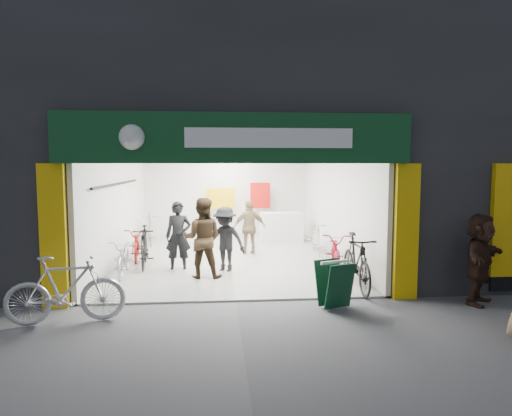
{
  "coord_description": "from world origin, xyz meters",
  "views": [
    {
      "loc": [
        -0.36,
        -8.37,
        2.57
      ],
      "look_at": [
        0.51,
        1.5,
        1.63
      ],
      "focal_mm": 32.0,
      "sensor_mm": 36.0,
      "label": 1
    }
  ],
  "objects": [
    {
      "name": "ground",
      "position": [
        0.0,
        0.0,
        0.0
      ],
      "size": [
        60.0,
        60.0,
        0.0
      ],
      "primitive_type": "plane",
      "color": "#56565B",
      "rests_on": "ground"
    },
    {
      "name": "building",
      "position": [
        0.91,
        4.99,
        4.31
      ],
      "size": [
        17.0,
        10.27,
        8.0
      ],
      "color": "#232326",
      "rests_on": "ground"
    },
    {
      "name": "bike_left_front",
      "position": [
        -2.5,
        2.3,
        0.43
      ],
      "size": [
        0.68,
        1.67,
        0.86
      ],
      "primitive_type": "imported",
      "rotation": [
        0.0,
        0.0,
        0.06
      ],
      "color": "#AFAFB4",
      "rests_on": "ground"
    },
    {
      "name": "bike_left_midfront",
      "position": [
        -2.16,
        3.12,
        0.52
      ],
      "size": [
        0.65,
        1.78,
        1.05
      ],
      "primitive_type": "imported",
      "rotation": [
        0.0,
        0.0,
        0.09
      ],
      "color": "black",
      "rests_on": "ground"
    },
    {
      "name": "bike_left_midback",
      "position": [
        -2.5,
        4.02,
        0.45
      ],
      "size": [
        0.83,
        1.77,
        0.9
      ],
      "primitive_type": "imported",
      "rotation": [
        0.0,
        0.0,
        0.14
      ],
      "color": "maroon",
      "rests_on": "ground"
    },
    {
      "name": "bike_left_back",
      "position": [
        -2.5,
        6.51,
        0.51
      ],
      "size": [
        0.8,
        1.77,
        1.03
      ],
      "primitive_type": "imported",
      "rotation": [
        0.0,
        0.0,
        0.19
      ],
      "color": "#A3A3A8",
      "rests_on": "ground"
    },
    {
      "name": "bike_right_front",
      "position": [
        2.5,
        0.6,
        0.58
      ],
      "size": [
        0.6,
        1.95,
        1.16
      ],
      "primitive_type": "imported",
      "rotation": [
        0.0,
        0.0,
        -0.03
      ],
      "color": "black",
      "rests_on": "ground"
    },
    {
      "name": "bike_right_mid",
      "position": [
        2.5,
        2.23,
        0.49
      ],
      "size": [
        1.02,
        1.96,
        0.98
      ],
      "primitive_type": "imported",
      "rotation": [
        0.0,
        0.0,
        -0.21
      ],
      "color": "maroon",
      "rests_on": "ground"
    },
    {
      "name": "bike_right_back",
      "position": [
        2.5,
        4.36,
        0.48
      ],
      "size": [
        0.57,
        1.63,
        0.96
      ],
      "primitive_type": "imported",
      "rotation": [
        0.0,
        0.0,
        -0.08
      ],
      "color": "#B0B0B5",
      "rests_on": "ground"
    },
    {
      "name": "parked_bike",
      "position": [
        -2.8,
        -0.91,
        0.56
      ],
      "size": [
        1.93,
        0.83,
        1.12
      ],
      "primitive_type": "imported",
      "rotation": [
        0.0,
        0.0,
        1.74
      ],
      "color": "silver",
      "rests_on": "ground"
    },
    {
      "name": "customer_a",
      "position": [
        -1.27,
        2.69,
        0.85
      ],
      "size": [
        0.62,
        0.41,
        1.69
      ],
      "primitive_type": "imported",
      "rotation": [
        0.0,
        0.0,
        0.0
      ],
      "color": "black",
      "rests_on": "ground"
    },
    {
      "name": "customer_b",
      "position": [
        -0.68,
        1.85,
        0.92
      ],
      "size": [
        0.98,
        0.8,
        1.84
      ],
      "primitive_type": "imported",
      "rotation": [
        0.0,
        0.0,
        3.02
      ],
      "color": "#3A291A",
      "rests_on": "ground"
    },
    {
      "name": "customer_c",
      "position": [
        -0.15,
        2.4,
        0.79
      ],
      "size": [
        1.18,
        0.97,
        1.58
      ],
      "primitive_type": "imported",
      "rotation": [
        0.0,
        0.0,
        -0.45
      ],
      "color": "black",
      "rests_on": "ground"
    },
    {
      "name": "customer_d",
      "position": [
        0.59,
        4.47,
        0.79
      ],
      "size": [
        0.95,
        0.46,
        1.58
      ],
      "primitive_type": "imported",
      "rotation": [
        0.0,
        0.0,
        3.22
      ],
      "color": "#88744F",
      "rests_on": "ground"
    },
    {
      "name": "pedestrian_far",
      "position": [
        4.49,
        -0.49,
        0.84
      ],
      "size": [
        1.44,
        1.47,
        1.69
      ],
      "primitive_type": "imported",
      "rotation": [
        0.0,
        0.0,
        0.81
      ],
      "color": "#311E16",
      "rests_on": "ground"
    },
    {
      "name": "sandwich_board",
      "position": [
        1.75,
        -0.5,
        0.46
      ],
      "size": [
        0.7,
        0.71,
        0.84
      ],
      "rotation": [
        0.0,
        0.0,
        0.35
      ],
      "color": "#0E3820",
      "rests_on": "ground"
    }
  ]
}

